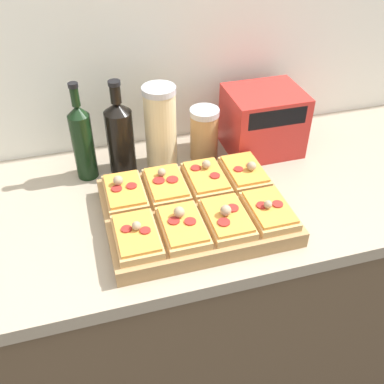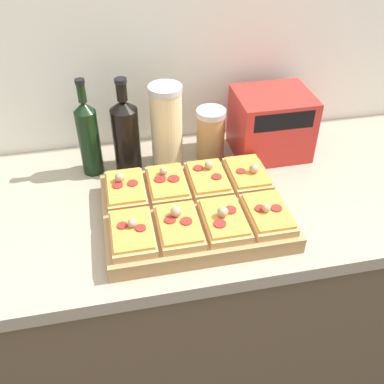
% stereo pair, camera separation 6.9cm
% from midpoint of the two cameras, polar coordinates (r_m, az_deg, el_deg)
% --- Properties ---
extents(wall_back, '(6.00, 0.06, 2.50)m').
position_cam_midpoint_polar(wall_back, '(1.42, -3.85, 18.71)').
color(wall_back, silver).
rests_on(wall_back, ground_plane).
extents(kitchen_counter, '(2.63, 0.67, 0.93)m').
position_cam_midpoint_polar(kitchen_counter, '(1.59, -0.66, -13.72)').
color(kitchen_counter, brown).
rests_on(kitchen_counter, ground_plane).
extents(cutting_board, '(0.47, 0.36, 0.04)m').
position_cam_midpoint_polar(cutting_board, '(1.18, 1.97, -2.52)').
color(cutting_board, '#A37A4C').
rests_on(cutting_board, kitchen_counter).
extents(pizza_slice_back_left, '(0.10, 0.16, 0.05)m').
position_cam_midpoint_polar(pizza_slice_back_left, '(1.21, -6.84, 0.39)').
color(pizza_slice_back_left, tan).
rests_on(pizza_slice_back_left, cutting_board).
extents(pizza_slice_back_midleft, '(0.10, 0.16, 0.05)m').
position_cam_midpoint_polar(pizza_slice_back_midleft, '(1.22, -1.53, 1.04)').
color(pizza_slice_back_midleft, tan).
rests_on(pizza_slice_back_midleft, cutting_board).
extents(pizza_slice_back_midright, '(0.10, 0.16, 0.05)m').
position_cam_midpoint_polar(pizza_slice_back_midright, '(1.24, 3.64, 1.70)').
color(pizza_slice_back_midright, tan).
rests_on(pizza_slice_back_midright, cutting_board).
extents(pizza_slice_back_right, '(0.10, 0.16, 0.05)m').
position_cam_midpoint_polar(pizza_slice_back_right, '(1.27, 8.62, 2.27)').
color(pizza_slice_back_right, tan).
rests_on(pizza_slice_back_right, cutting_board).
extents(pizza_slice_front_left, '(0.10, 0.16, 0.05)m').
position_cam_midpoint_polar(pizza_slice_front_left, '(1.07, -5.78, -5.18)').
color(pizza_slice_front_left, tan).
rests_on(pizza_slice_front_left, cutting_board).
extents(pizza_slice_front_midleft, '(0.10, 0.16, 0.06)m').
position_cam_midpoint_polar(pizza_slice_front_midleft, '(1.09, 0.13, -4.31)').
color(pizza_slice_front_midleft, tan).
rests_on(pizza_slice_front_midleft, cutting_board).
extents(pizza_slice_front_midright, '(0.10, 0.16, 0.06)m').
position_cam_midpoint_polar(pizza_slice_front_midright, '(1.11, 5.88, -3.53)').
color(pizza_slice_front_midright, tan).
rests_on(pizza_slice_front_midright, cutting_board).
extents(pizza_slice_front_right, '(0.10, 0.16, 0.05)m').
position_cam_midpoint_polar(pizza_slice_front_right, '(1.14, 11.33, -2.74)').
color(pizza_slice_front_right, tan).
rests_on(pizza_slice_front_right, cutting_board).
extents(olive_oil_bottle, '(0.06, 0.06, 0.30)m').
position_cam_midpoint_polar(olive_oil_bottle, '(1.32, -11.54, 6.91)').
color(olive_oil_bottle, black).
rests_on(olive_oil_bottle, kitchen_counter).
extents(wine_bottle, '(0.08, 0.08, 0.29)m').
position_cam_midpoint_polar(wine_bottle, '(1.33, -6.91, 7.37)').
color(wine_bottle, black).
rests_on(wine_bottle, kitchen_counter).
extents(grain_jar_tall, '(0.10, 0.10, 0.26)m').
position_cam_midpoint_polar(grain_jar_tall, '(1.34, -1.76, 8.33)').
color(grain_jar_tall, beige).
rests_on(grain_jar_tall, kitchen_counter).
extents(grain_jar_short, '(0.09, 0.09, 0.17)m').
position_cam_midpoint_polar(grain_jar_short, '(1.38, 3.82, 7.28)').
color(grain_jar_short, '#AD7F4C').
rests_on(grain_jar_short, kitchen_counter).
extents(toaster_oven, '(0.25, 0.19, 0.20)m').
position_cam_midpoint_polar(toaster_oven, '(1.43, 11.39, 8.48)').
color(toaster_oven, red).
rests_on(toaster_oven, kitchen_counter).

